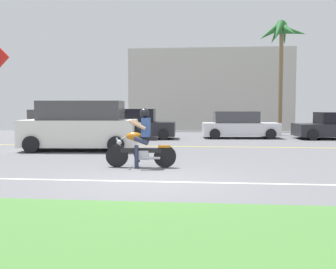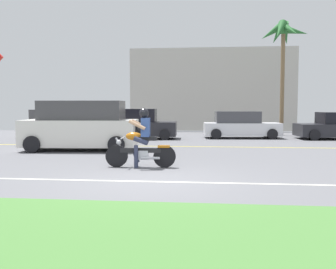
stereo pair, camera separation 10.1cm
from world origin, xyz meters
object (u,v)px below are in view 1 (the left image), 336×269
at_px(parked_car_1, 136,125).
at_px(motorcyclist_distant, 73,132).
at_px(parked_car_2, 239,125).
at_px(palm_tree_0, 281,38).
at_px(suv_nearby, 81,126).
at_px(motorcyclist, 141,143).
at_px(parked_car_0, 56,124).

relative_size(parked_car_1, motorcyclist_distant, 2.94).
relative_size(parked_car_1, parked_car_2, 0.99).
bearing_deg(parked_car_2, palm_tree_0, 40.96).
xyz_separation_m(palm_tree_0, motorcyclist_distant, (-10.57, -6.35, -5.20)).
height_order(suv_nearby, motorcyclist_distant, suv_nearby).
distance_m(motorcyclist, parked_car_1, 10.03).
height_order(suv_nearby, parked_car_0, suv_nearby).
bearing_deg(parked_car_0, suv_nearby, -61.83).
height_order(parked_car_1, palm_tree_0, palm_tree_0).
distance_m(suv_nearby, parked_car_1, 5.84).
xyz_separation_m(motorcyclist, parked_car_1, (-1.95, 9.84, 0.03)).
bearing_deg(palm_tree_0, motorcyclist_distant, -149.00).
distance_m(parked_car_1, motorcyclist_distant, 3.95).
height_order(suv_nearby, palm_tree_0, palm_tree_0).
relative_size(parked_car_0, parked_car_2, 1.01).
bearing_deg(parked_car_2, suv_nearby, -135.47).
bearing_deg(motorcyclist_distant, suv_nearby, -65.03).
distance_m(suv_nearby, palm_tree_0, 13.80).
relative_size(parked_car_2, motorcyclist_distant, 2.99).
relative_size(parked_car_0, palm_tree_0, 0.62).
xyz_separation_m(parked_car_0, parked_car_1, (4.97, -1.35, 0.02)).
distance_m(parked_car_0, palm_tree_0, 14.21).
distance_m(motorcyclist, suv_nearby, 5.20).
distance_m(parked_car_0, parked_car_1, 5.15).
bearing_deg(suv_nearby, palm_tree_0, 43.58).
bearing_deg(suv_nearby, parked_car_0, 118.17).
height_order(parked_car_2, motorcyclist_distant, parked_car_2).
bearing_deg(parked_car_0, palm_tree_0, 8.03).
relative_size(motorcyclist, motorcyclist_distant, 1.44).
distance_m(motorcyclist, parked_car_2, 11.39).
relative_size(parked_car_0, motorcyclist_distant, 3.01).
xyz_separation_m(suv_nearby, motorcyclist_distant, (-1.20, 2.57, -0.38)).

